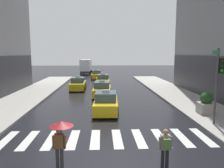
{
  "coord_description": "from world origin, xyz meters",
  "views": [
    {
      "loc": [
        -0.23,
        -8.54,
        4.6
      ],
      "look_at": [
        0.55,
        8.0,
        2.33
      ],
      "focal_mm": 35.32,
      "sensor_mm": 36.0,
      "label": 1
    }
  ],
  "objects_px": {
    "box_truck": "(86,66)",
    "pedestrian_with_umbrella": "(61,132)",
    "traffic_light_pole": "(218,76)",
    "taxi_lead": "(106,103)",
    "pedestrian_with_backpack": "(165,146)",
    "taxi_second": "(102,90)",
    "taxi_fourth": "(103,80)",
    "planter_near_corner": "(206,104)",
    "taxi_third": "(78,84)",
    "taxi_fifth": "(96,75)"
  },
  "relations": [
    {
      "from": "box_truck",
      "to": "pedestrian_with_umbrella",
      "type": "distance_m",
      "value": 42.24
    },
    {
      "from": "traffic_light_pole",
      "to": "taxi_lead",
      "type": "bearing_deg",
      "value": 151.02
    },
    {
      "from": "taxi_lead",
      "to": "pedestrian_with_backpack",
      "type": "xyz_separation_m",
      "value": [
        2.2,
        -8.95,
        0.25
      ]
    },
    {
      "from": "box_truck",
      "to": "pedestrian_with_backpack",
      "type": "distance_m",
      "value": 42.99
    },
    {
      "from": "taxi_second",
      "to": "pedestrian_with_backpack",
      "type": "relative_size",
      "value": 2.8
    },
    {
      "from": "taxi_second",
      "to": "taxi_fourth",
      "type": "xyz_separation_m",
      "value": [
        0.11,
        8.43,
        0.0
      ]
    },
    {
      "from": "taxi_fourth",
      "to": "taxi_lead",
      "type": "bearing_deg",
      "value": -89.32
    },
    {
      "from": "traffic_light_pole",
      "to": "taxi_second",
      "type": "relative_size",
      "value": 1.04
    },
    {
      "from": "taxi_lead",
      "to": "planter_near_corner",
      "type": "height_order",
      "value": "taxi_lead"
    },
    {
      "from": "traffic_light_pole",
      "to": "planter_near_corner",
      "type": "height_order",
      "value": "traffic_light_pole"
    },
    {
      "from": "box_truck",
      "to": "planter_near_corner",
      "type": "relative_size",
      "value": 4.74
    },
    {
      "from": "taxi_third",
      "to": "pedestrian_with_backpack",
      "type": "bearing_deg",
      "value": -74.47
    },
    {
      "from": "taxi_second",
      "to": "taxi_fourth",
      "type": "height_order",
      "value": "same"
    },
    {
      "from": "taxi_lead",
      "to": "planter_near_corner",
      "type": "bearing_deg",
      "value": -9.82
    },
    {
      "from": "taxi_lead",
      "to": "taxi_fourth",
      "type": "bearing_deg",
      "value": 90.68
    },
    {
      "from": "taxi_third",
      "to": "box_truck",
      "type": "bearing_deg",
      "value": 91.32
    },
    {
      "from": "taxi_second",
      "to": "pedestrian_with_backpack",
      "type": "bearing_deg",
      "value": -80.89
    },
    {
      "from": "traffic_light_pole",
      "to": "pedestrian_with_umbrella",
      "type": "relative_size",
      "value": 2.47
    },
    {
      "from": "taxi_second",
      "to": "planter_near_corner",
      "type": "xyz_separation_m",
      "value": [
        7.81,
        -7.86,
        0.15
      ]
    },
    {
      "from": "taxi_lead",
      "to": "traffic_light_pole",
      "type": "bearing_deg",
      "value": -28.98
    },
    {
      "from": "taxi_fifth",
      "to": "pedestrian_with_backpack",
      "type": "relative_size",
      "value": 2.8
    },
    {
      "from": "traffic_light_pole",
      "to": "taxi_fourth",
      "type": "relative_size",
      "value": 1.05
    },
    {
      "from": "taxi_second",
      "to": "planter_near_corner",
      "type": "bearing_deg",
      "value": -45.17
    },
    {
      "from": "taxi_second",
      "to": "pedestrian_with_backpack",
      "type": "height_order",
      "value": "taxi_second"
    },
    {
      "from": "taxi_fifth",
      "to": "taxi_lead",
      "type": "bearing_deg",
      "value": -86.68
    },
    {
      "from": "traffic_light_pole",
      "to": "pedestrian_with_umbrella",
      "type": "xyz_separation_m",
      "value": [
        -8.93,
        -4.76,
        -1.74
      ]
    },
    {
      "from": "pedestrian_with_backpack",
      "to": "planter_near_corner",
      "type": "height_order",
      "value": "planter_near_corner"
    },
    {
      "from": "box_truck",
      "to": "planter_near_corner",
      "type": "height_order",
      "value": "box_truck"
    },
    {
      "from": "taxi_fourth",
      "to": "taxi_third",
      "type": "bearing_deg",
      "value": -130.04
    },
    {
      "from": "pedestrian_with_umbrella",
      "to": "taxi_second",
      "type": "bearing_deg",
      "value": 83.62
    },
    {
      "from": "box_truck",
      "to": "pedestrian_with_umbrella",
      "type": "bearing_deg",
      "value": -87.39
    },
    {
      "from": "taxi_lead",
      "to": "pedestrian_with_backpack",
      "type": "distance_m",
      "value": 9.22
    },
    {
      "from": "traffic_light_pole",
      "to": "taxi_fourth",
      "type": "height_order",
      "value": "traffic_light_pole"
    },
    {
      "from": "traffic_light_pole",
      "to": "box_truck",
      "type": "height_order",
      "value": "traffic_light_pole"
    },
    {
      "from": "taxi_third",
      "to": "pedestrian_with_umbrella",
      "type": "bearing_deg",
      "value": -85.92
    },
    {
      "from": "taxi_third",
      "to": "taxi_fifth",
      "type": "bearing_deg",
      "value": 80.79
    },
    {
      "from": "taxi_lead",
      "to": "taxi_second",
      "type": "xyz_separation_m",
      "value": [
        -0.29,
        6.55,
        0.0
      ]
    },
    {
      "from": "taxi_fifth",
      "to": "box_truck",
      "type": "bearing_deg",
      "value": 104.29
    },
    {
      "from": "taxi_fourth",
      "to": "planter_near_corner",
      "type": "relative_size",
      "value": 2.86
    },
    {
      "from": "traffic_light_pole",
      "to": "pedestrian_with_backpack",
      "type": "xyz_separation_m",
      "value": [
        -4.75,
        -5.1,
        -2.29
      ]
    },
    {
      "from": "taxi_second",
      "to": "taxi_third",
      "type": "relative_size",
      "value": 1.02
    },
    {
      "from": "pedestrian_with_backpack",
      "to": "taxi_third",
      "type": "bearing_deg",
      "value": 105.53
    },
    {
      "from": "box_truck",
      "to": "pedestrian_with_umbrella",
      "type": "relative_size",
      "value": 3.91
    },
    {
      "from": "traffic_light_pole",
      "to": "planter_near_corner",
      "type": "xyz_separation_m",
      "value": [
        0.58,
        2.55,
        -2.38
      ]
    },
    {
      "from": "pedestrian_with_backpack",
      "to": "traffic_light_pole",
      "type": "bearing_deg",
      "value": 47.06
    },
    {
      "from": "traffic_light_pole",
      "to": "taxi_lead",
      "type": "relative_size",
      "value": 1.04
    },
    {
      "from": "taxi_lead",
      "to": "taxi_second",
      "type": "bearing_deg",
      "value": 92.52
    },
    {
      "from": "taxi_fourth",
      "to": "box_truck",
      "type": "distance_m",
      "value": 19.01
    },
    {
      "from": "taxi_third",
      "to": "planter_near_corner",
      "type": "distance_m",
      "value": 16.56
    },
    {
      "from": "taxi_fifth",
      "to": "pedestrian_with_umbrella",
      "type": "distance_m",
      "value": 32.24
    }
  ]
}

